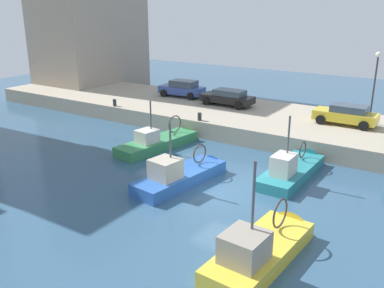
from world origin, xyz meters
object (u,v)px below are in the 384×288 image
at_px(fishing_boat_yellow, 264,253).
at_px(parked_car_black, 228,97).
at_px(fishing_boat_blue, 184,179).
at_px(parked_car_yellow, 346,115).
at_px(mooring_bollard_south, 200,117).
at_px(mooring_bollard_mid, 115,103).
at_px(parked_car_blue, 182,88).
at_px(fishing_boat_teal, 293,173).
at_px(fishing_boat_green, 161,145).
at_px(quay_streetlamp, 376,76).

distance_m(fishing_boat_yellow, parked_car_black, 19.58).
distance_m(fishing_boat_blue, parked_car_black, 13.08).
bearing_deg(parked_car_yellow, mooring_bollard_south, 116.64).
bearing_deg(mooring_bollard_mid, parked_car_black, -55.57).
bearing_deg(fishing_boat_blue, parked_car_blue, 34.56).
distance_m(fishing_boat_blue, parked_car_yellow, 12.91).
distance_m(mooring_bollard_south, mooring_bollard_mid, 8.00).
relative_size(fishing_boat_teal, fishing_boat_green, 0.93).
distance_m(fishing_boat_blue, parked_car_blue, 15.97).
bearing_deg(fishing_boat_yellow, parked_car_black, 32.48).
bearing_deg(quay_streetlamp, fishing_boat_yellow, 179.28).
relative_size(fishing_boat_blue, parked_car_black, 1.53).
xyz_separation_m(parked_car_black, quay_streetlamp, (0.54, -10.69, 2.58)).
bearing_deg(fishing_boat_yellow, parked_car_yellow, 3.92).
relative_size(fishing_boat_green, mooring_bollard_south, 12.68).
relative_size(fishing_boat_green, mooring_bollard_mid, 12.68).
relative_size(parked_car_yellow, quay_streetlamp, 0.85).
height_order(fishing_boat_blue, mooring_bollard_south, fishing_boat_blue).
bearing_deg(quay_streetlamp, mooring_bollard_south, 119.11).
distance_m(parked_car_black, mooring_bollard_mid, 9.05).
xyz_separation_m(fishing_boat_yellow, parked_car_black, (16.46, 10.48, 1.71)).
height_order(parked_car_blue, mooring_bollard_mid, parked_car_blue).
bearing_deg(parked_car_blue, fishing_boat_yellow, -138.19).
relative_size(fishing_boat_teal, mooring_bollard_south, 11.85).
bearing_deg(fishing_boat_teal, mooring_bollard_south, 68.72).
bearing_deg(fishing_boat_yellow, fishing_boat_teal, 12.79).
distance_m(fishing_boat_yellow, mooring_bollard_south, 15.13).
relative_size(fishing_boat_teal, parked_car_yellow, 1.59).
bearing_deg(fishing_boat_teal, fishing_boat_green, 90.86).
bearing_deg(quay_streetlamp, parked_car_yellow, 133.02).
bearing_deg(mooring_bollard_mid, mooring_bollard_south, -90.00).
distance_m(fishing_boat_green, mooring_bollard_mid, 7.91).
xyz_separation_m(parked_car_yellow, quay_streetlamp, (1.21, -1.30, 2.55)).
bearing_deg(fishing_boat_yellow, quay_streetlamp, -0.72).
height_order(fishing_boat_blue, fishing_boat_teal, fishing_boat_teal).
bearing_deg(parked_car_yellow, parked_car_black, 85.91).
bearing_deg(mooring_bollard_mid, fishing_boat_blue, -121.95).
xyz_separation_m(fishing_boat_yellow, parked_car_yellow, (15.78, 1.08, 1.75)).
height_order(fishing_boat_yellow, mooring_bollard_mid, fishing_boat_yellow).
height_order(fishing_boat_yellow, parked_car_black, fishing_boat_yellow).
height_order(fishing_boat_teal, parked_car_blue, fishing_boat_teal).
height_order(fishing_boat_yellow, quay_streetlamp, quay_streetlamp).
bearing_deg(mooring_bollard_mid, fishing_boat_green, -114.88).
bearing_deg(quay_streetlamp, fishing_boat_blue, 152.74).
bearing_deg(parked_car_black, parked_car_blue, 81.18).
height_order(fishing_boat_green, fishing_boat_yellow, fishing_boat_yellow).
relative_size(fishing_boat_teal, fishing_boat_yellow, 1.03).
distance_m(fishing_boat_blue, mooring_bollard_south, 8.12).
bearing_deg(mooring_bollard_mid, quay_streetlamp, -72.71).
bearing_deg(mooring_bollard_south, fishing_boat_green, 164.20).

